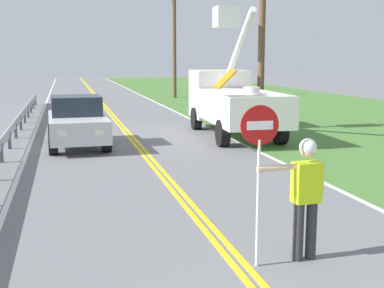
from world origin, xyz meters
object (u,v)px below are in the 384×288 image
object	(u,v)px
stop_sign_paddle	(259,150)
utility_bucket_truck	(231,99)
flagger_worker	(306,191)
oncoming_sedan_nearest	(77,122)
utility_pole_mid	(174,42)
utility_pole_near	(262,27)

from	to	relation	value
stop_sign_paddle	utility_bucket_truck	bearing A→B (deg)	73.15
flagger_worker	stop_sign_paddle	xyz separation A→B (m)	(-0.77, -0.07, 0.66)
stop_sign_paddle	utility_bucket_truck	xyz separation A→B (m)	(3.68, 12.15, -0.31)
oncoming_sedan_nearest	utility_pole_mid	bearing A→B (deg)	69.06
utility_pole_mid	stop_sign_paddle	bearing A→B (deg)	-100.04
flagger_worker	utility_pole_mid	world-z (taller)	utility_pole_mid
utility_pole_near	utility_pole_mid	size ratio (longest dim) A/B	1.02
stop_sign_paddle	utility_pole_mid	distance (m)	31.62
utility_bucket_truck	utility_pole_near	size ratio (longest dim) A/B	0.86
flagger_worker	stop_sign_paddle	bearing A→B (deg)	-175.10
flagger_worker	oncoming_sedan_nearest	world-z (taller)	flagger_worker
flagger_worker	utility_pole_near	bearing A→B (deg)	70.99
utility_bucket_truck	oncoming_sedan_nearest	xyz separation A→B (m)	(-5.91, -1.30, -0.56)
flagger_worker	utility_bucket_truck	bearing A→B (deg)	76.45
stop_sign_paddle	utility_pole_near	world-z (taller)	utility_pole_near
oncoming_sedan_nearest	utility_pole_mid	size ratio (longest dim) A/B	0.52
utility_bucket_truck	oncoming_sedan_nearest	bearing A→B (deg)	-167.63
stop_sign_paddle	flagger_worker	bearing A→B (deg)	4.90
stop_sign_paddle	utility_bucket_truck	size ratio (longest dim) A/B	0.34
flagger_worker	stop_sign_paddle	world-z (taller)	stop_sign_paddle
stop_sign_paddle	utility_pole_mid	xyz separation A→B (m)	(5.50, 31.05, 2.44)
flagger_worker	utility_pole_mid	bearing A→B (deg)	81.32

